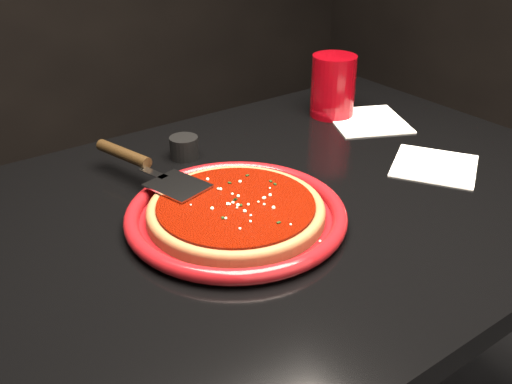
{
  "coord_description": "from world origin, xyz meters",
  "views": [
    {
      "loc": [
        -0.51,
        -0.66,
        1.22
      ],
      "look_at": [
        -0.03,
        0.01,
        0.77
      ],
      "focal_mm": 40.0,
      "sensor_mm": 36.0,
      "label": 1
    }
  ],
  "objects_px": {
    "plate": "(236,214)",
    "pizza_server": "(149,166)",
    "ramekin": "(184,147)",
    "cup": "(333,86)",
    "table": "(270,363)"
  },
  "relations": [
    {
      "from": "ramekin",
      "to": "plate",
      "type": "bearing_deg",
      "value": -101.58
    },
    {
      "from": "plate",
      "to": "pizza_server",
      "type": "distance_m",
      "value": 0.19
    },
    {
      "from": "plate",
      "to": "pizza_server",
      "type": "height_order",
      "value": "pizza_server"
    },
    {
      "from": "plate",
      "to": "ramekin",
      "type": "distance_m",
      "value": 0.26
    },
    {
      "from": "pizza_server",
      "to": "table",
      "type": "bearing_deg",
      "value": -61.15
    },
    {
      "from": "ramekin",
      "to": "pizza_server",
      "type": "bearing_deg",
      "value": -145.02
    },
    {
      "from": "table",
      "to": "cup",
      "type": "bearing_deg",
      "value": 33.8
    },
    {
      "from": "cup",
      "to": "ramekin",
      "type": "xyz_separation_m",
      "value": [
        -0.38,
        -0.0,
        -0.05
      ]
    },
    {
      "from": "plate",
      "to": "ramekin",
      "type": "height_order",
      "value": "ramekin"
    },
    {
      "from": "pizza_server",
      "to": "plate",
      "type": "bearing_deg",
      "value": -86.99
    },
    {
      "from": "table",
      "to": "pizza_server",
      "type": "relative_size",
      "value": 3.86
    },
    {
      "from": "plate",
      "to": "ramekin",
      "type": "relative_size",
      "value": 6.32
    },
    {
      "from": "table",
      "to": "cup",
      "type": "relative_size",
      "value": 8.82
    },
    {
      "from": "table",
      "to": "ramekin",
      "type": "relative_size",
      "value": 21.97
    },
    {
      "from": "plate",
      "to": "pizza_server",
      "type": "xyz_separation_m",
      "value": [
        -0.06,
        0.18,
        0.03
      ]
    }
  ]
}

